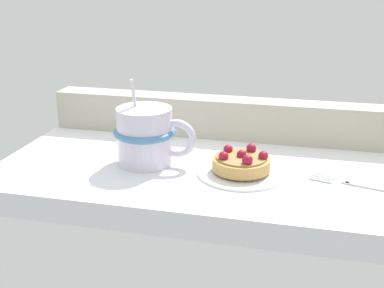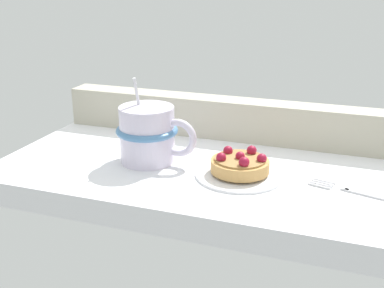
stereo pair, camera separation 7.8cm
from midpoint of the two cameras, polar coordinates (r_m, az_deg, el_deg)
ground_plane at (r=82.11cm, az=3.96°, el=-3.69°), size 66.35×35.47×4.03cm
window_rail_back at (r=93.87cm, az=6.57°, el=2.97°), size 65.02×5.43×7.43cm
dessert_plate at (r=77.27cm, az=8.45°, el=-3.48°), size 13.87×13.87×0.81cm
raspberry_tart at (r=76.64cm, az=8.53°, el=-2.35°), size 9.12×9.12×3.48cm
coffee_mug at (r=80.74cm, az=-2.33°, el=1.13°), size 13.82×10.26×14.16cm
dessert_fork at (r=75.65cm, az=22.48°, el=-5.44°), size 17.05×5.97×0.60cm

